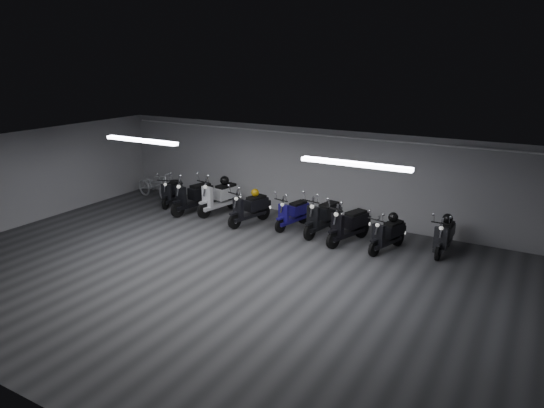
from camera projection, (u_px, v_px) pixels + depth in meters
The scene contains 22 objects.
floor at pixel (214, 272), 11.54m from camera, with size 14.00×10.00×0.01m, color #323335.
ceiling at pixel (209, 155), 10.72m from camera, with size 14.00×10.00×0.01m, color gray.
back_wall at pixel (308, 173), 15.29m from camera, with size 14.00×0.01×2.80m, color #969598.
front_wall at pixel (2, 311), 6.97m from camera, with size 14.00×0.01×2.80m, color #969598.
left_wall at pixel (21, 179), 14.47m from camera, with size 0.01×10.00×2.80m, color #969598.
fluor_strip_left at pixel (141, 140), 13.00m from camera, with size 2.40×0.18×0.08m, color white.
fluor_strip_right at pixel (355, 164), 10.14m from camera, with size 2.40×0.18×0.08m, color white.
conduit at pixel (307, 134), 14.86m from camera, with size 0.05×0.05×13.60m, color white.
scooter_0 at pixel (171, 188), 16.62m from camera, with size 0.54×1.63×1.22m, color black, non-canonical shape.
scooter_1 at pixel (193, 191), 15.74m from camera, with size 0.64×1.93×1.43m, color black, non-canonical shape.
scooter_2 at pixel (219, 192), 15.66m from camera, with size 0.65×1.95×1.45m, color silver, non-canonical shape.
scooter_3 at pixel (249, 203), 14.66m from camera, with size 0.59×1.78×1.32m, color black, non-canonical shape.
scooter_4 at pixel (293, 208), 14.36m from camera, with size 0.54×1.61×1.20m, color navy, non-canonical shape.
scooter_5 at pixel (323, 211), 13.82m from camera, with size 0.62×1.85×1.38m, color black, non-canonical shape.
scooter_7 at pixel (349, 219), 13.16m from camera, with size 0.61×1.82×1.36m, color black, non-canonical shape.
scooter_8 at pixel (388, 229), 12.63m from camera, with size 0.54×1.62×1.20m, color black, non-canonical shape.
scooter_9 at pixel (445, 231), 12.48m from camera, with size 0.54×1.62×1.21m, color black, non-canonical shape.
bicycle at pixel (154, 183), 17.38m from camera, with size 0.63×1.78×1.15m, color silver.
helmet_0 at pixel (448, 219), 12.58m from camera, with size 0.26×0.26×0.26m, color black.
helmet_1 at pixel (393, 217), 12.69m from camera, with size 0.26×0.26×0.26m, color black.
helmet_2 at pixel (225, 180), 15.77m from camera, with size 0.29×0.29×0.29m, color black.
helmet_3 at pixel (255, 193), 14.75m from camera, with size 0.24×0.24×0.24m, color #C18A0B.
Camera 1 is at (6.46, -8.49, 4.87)m, focal length 32.28 mm.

